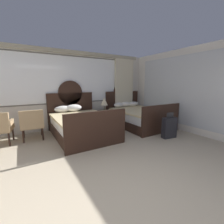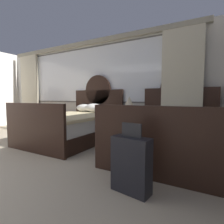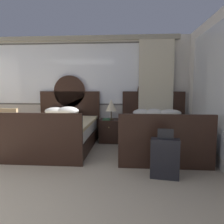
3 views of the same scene
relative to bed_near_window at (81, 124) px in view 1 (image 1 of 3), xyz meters
name	(u,v)px [view 1 (image 1 of 3)]	position (x,y,z in m)	size (l,w,h in m)	color
ground_plane	(143,215)	(-0.37, -3.20, -0.37)	(24.00, 24.00, 0.00)	tan
wall_back_window	(59,88)	(-0.37, 1.09, 1.07)	(7.00, 0.22, 2.70)	beige
wall_right_mirror	(188,91)	(3.16, -1.33, 0.98)	(0.08, 4.89, 2.70)	beige
bed_near_window	(81,124)	(0.00, 0.00, 0.00)	(1.60, 2.21, 1.68)	black
bed_near_mirror	(138,116)	(2.23, 0.00, 0.00)	(1.60, 2.21, 1.68)	black
nightstand_between_beds	(104,118)	(1.11, 0.65, -0.08)	(0.50, 0.52, 0.57)	black
table_lamp_on_nightstand	(104,102)	(1.15, 0.65, 0.55)	(0.27, 0.27, 0.50)	brown
book_on_nightstand	(103,111)	(1.05, 0.55, 0.22)	(0.18, 0.26, 0.03)	#285133
armchair_by_window_left	(32,123)	(-1.30, 0.34, 0.13)	(0.61, 0.61, 0.87)	tan
suitcase_on_floor	(169,128)	(2.15, -1.52, -0.06)	(0.45, 0.24, 0.76)	black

